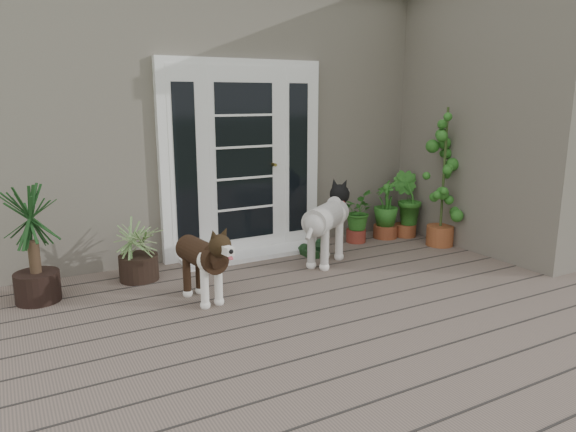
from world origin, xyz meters
TOP-DOWN VIEW (x-y plane):
  - deck at (0.00, 0.40)m, footprint 6.20×4.60m
  - house_main at (0.00, 4.65)m, footprint 7.40×4.00m
  - house_wing at (2.90, 1.50)m, footprint 1.60×2.40m
  - door_unit at (-0.20, 2.60)m, footprint 1.90×0.14m
  - door_step at (-0.20, 2.40)m, footprint 1.60×0.40m
  - brindle_dog at (-1.14, 1.41)m, footprint 0.42×0.78m
  - white_dog at (0.38, 1.78)m, footprint 0.95×0.82m
  - spider_plant at (-1.50, 2.22)m, footprint 0.73×0.73m
  - yucca at (-2.41, 2.09)m, footprint 0.83×0.83m
  - herb_a at (1.17, 2.32)m, footprint 0.59×0.59m
  - herb_b at (1.89, 2.24)m, footprint 0.55×0.55m
  - herb_c at (1.62, 2.31)m, footprint 0.46×0.46m
  - sapling at (1.97, 1.72)m, footprint 0.52×0.52m
  - clog_left at (0.36, 2.10)m, footprint 0.15×0.33m
  - clog_right at (0.60, 2.27)m, footprint 0.30×0.31m

SIDE VIEW (x-z plane):
  - deck at x=0.00m, z-range 0.00..0.12m
  - door_step at x=-0.20m, z-range 0.12..0.17m
  - clog_right at x=0.60m, z-range 0.12..0.21m
  - clog_left at x=0.36m, z-range 0.12..0.22m
  - herb_a at x=1.17m, z-range 0.12..0.66m
  - herb_c at x=1.62m, z-range 0.12..0.72m
  - herb_b at x=1.89m, z-range 0.12..0.73m
  - brindle_dog at x=-1.14m, z-range 0.12..0.74m
  - spider_plant at x=-1.50m, z-range 0.12..0.79m
  - white_dog at x=0.38m, z-range 0.12..0.86m
  - yucca at x=-2.41m, z-range 0.12..1.16m
  - sapling at x=1.97m, z-range 0.12..1.82m
  - door_unit at x=-0.20m, z-range 0.12..2.27m
  - house_main at x=0.00m, z-range 0.00..3.10m
  - house_wing at x=2.90m, z-range 0.00..3.10m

